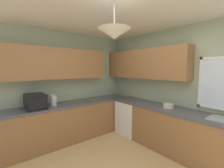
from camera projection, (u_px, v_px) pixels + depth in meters
The scene contains 7 objects.
room_shell at pixel (111, 61), 3.01m from camera, with size 4.23×3.76×2.63m.
counter_run_left at pixel (66, 122), 3.50m from camera, with size 0.65×3.37×0.88m.
counter_run_back at pixel (180, 133), 2.93m from camera, with size 3.32×0.65×0.88m.
dishwasher at pixel (131, 117), 3.91m from camera, with size 0.60×0.60×0.84m, color white.
microwave at pixel (35, 101), 3.04m from camera, with size 0.48×0.36×0.29m, color black.
kettle at pixel (53, 100), 3.25m from camera, with size 0.14×0.14×0.23m, color #B7B7BC.
bowl at pixel (168, 106), 3.09m from camera, with size 0.21×0.21×0.09m, color beige.
Camera 1 is at (1.56, -1.30, 1.69)m, focal length 24.03 mm.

